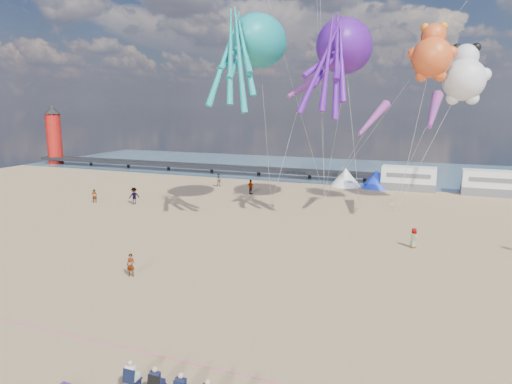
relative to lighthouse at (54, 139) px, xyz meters
name	(u,v)px	position (x,y,z in m)	size (l,w,h in m)	color
ground	(244,315)	(56.00, -44.00, -4.50)	(120.00, 120.00, 0.00)	tan
water	(374,171)	(56.00, 11.00, -4.48)	(120.00, 120.00, 0.00)	#3A596F
pier	(190,165)	(28.00, 0.00, -3.50)	(60.00, 3.00, 0.50)	black
lighthouse	(54,139)	(0.00, 0.00, 0.00)	(2.60, 2.60, 9.00)	#A5140F
motorhome_0	(409,178)	(62.00, -4.00, -3.00)	(6.60, 2.50, 3.00)	silver
motorhome_1	(492,183)	(71.50, -4.00, -3.00)	(6.60, 2.50, 3.00)	silver
tent_white	(346,177)	(54.00, -4.00, -3.30)	(4.00, 4.00, 2.40)	white
tent_blue	(376,179)	(58.00, -4.00, -3.30)	(4.00, 4.00, 2.40)	#1933CC
rope_line	(198,365)	(56.00, -49.00, -4.48)	(0.03, 0.03, 34.00)	#F2338C
standing_person	(131,265)	(47.17, -41.56, -3.76)	(0.54, 0.35, 1.48)	tan
beachgoer_0	(414,238)	(63.74, -28.76, -3.73)	(0.56, 0.37, 1.53)	#7F6659
beachgoer_1	(219,180)	(38.43, -10.65, -3.65)	(0.83, 0.54, 1.71)	#7F6659
beachgoer_2	(134,196)	(34.45, -23.70, -3.57)	(0.90, 0.70, 1.86)	#7F6659
beachgoer_3	(251,187)	(44.28, -13.85, -3.60)	(1.16, 0.67, 1.80)	#7F6659
beachgoer_5	(94,196)	(29.83, -24.63, -3.74)	(1.41, 0.45, 1.52)	#7F6659
sandbag_a	(271,206)	(48.88, -19.34, -4.39)	(0.50, 0.35, 0.22)	gray
sandbag_b	(360,209)	(57.95, -17.36, -4.39)	(0.50, 0.35, 0.22)	gray
sandbag_c	(397,210)	(61.62, -16.59, -4.39)	(0.50, 0.35, 0.22)	gray
sandbag_d	(391,202)	(60.77, -13.07, -4.39)	(0.50, 0.35, 0.22)	gray
sandbag_e	(325,198)	(53.28, -13.19, -4.39)	(0.50, 0.35, 0.22)	gray
kite_octopus_teal	(259,41)	(48.73, -22.76, 12.16)	(4.30, 10.04, 11.48)	teal
kite_octopus_purple	(344,46)	(55.98, -18.60, 11.81)	(4.46, 10.40, 11.88)	#501290
kite_panda	(464,80)	(67.03, -13.91, 8.68)	(5.01, 4.72, 7.08)	silver
kite_teddy_orange	(432,58)	(63.96, -17.48, 10.57)	(4.52, 4.26, 6.39)	#DF5420
windsock_left	(304,87)	(51.73, -17.60, 8.07)	(1.10, 6.07, 6.07)	red
windsock_mid	(434,110)	(64.49, -21.39, 5.80)	(1.00, 6.20, 6.20)	red
windsock_right	(373,119)	(59.29, -20.77, 5.00)	(0.90, 5.60, 5.60)	red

